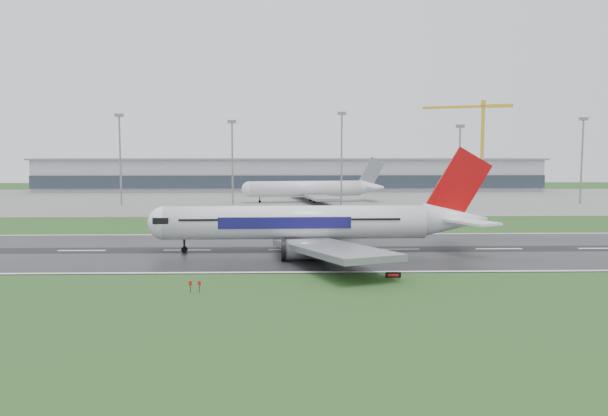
{
  "coord_description": "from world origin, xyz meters",
  "views": [
    {
      "loc": [
        -0.71,
        -114.18,
        18.65
      ],
      "look_at": [
        2.58,
        12.0,
        7.0
      ],
      "focal_mm": 35.65,
      "sensor_mm": 36.0,
      "label": 1
    }
  ],
  "objects": [
    {
      "name": "apron",
      "position": [
        0.0,
        125.0,
        0.04
      ],
      "size": [
        400.0,
        130.0,
        0.08
      ],
      "primitive_type": "cube",
      "color": "slate",
      "rests_on": "ground"
    },
    {
      "name": "tower_crane",
      "position": [
        100.81,
        200.0,
        22.76
      ],
      "size": [
        43.4,
        20.76,
        45.53
      ],
      "primitive_type": null,
      "rotation": [
        0.0,
        0.0,
        -0.41
      ],
      "color": "gold",
      "rests_on": "ground"
    },
    {
      "name": "floodmast_1",
      "position": [
        -59.79,
        100.0,
        15.49
      ],
      "size": [
        0.64,
        0.64,
        30.99
      ],
      "primitive_type": "cylinder",
      "color": "gray",
      "rests_on": "ground"
    },
    {
      "name": "runway",
      "position": [
        0.0,
        0.0,
        0.05
      ],
      "size": [
        400.0,
        45.0,
        0.1
      ],
      "primitive_type": "cube",
      "color": "black",
      "rests_on": "ground"
    },
    {
      "name": "ground",
      "position": [
        0.0,
        0.0,
        0.0
      ],
      "size": [
        520.0,
        520.0,
        0.0
      ],
      "primitive_type": "plane",
      "color": "#1F4519",
      "rests_on": "ground"
    },
    {
      "name": "floodmast_5",
      "position": [
        104.67,
        100.0,
        14.99
      ],
      "size": [
        0.64,
        0.64,
        29.98
      ],
      "primitive_type": "cylinder",
      "color": "gray",
      "rests_on": "ground"
    },
    {
      "name": "runway_sign",
      "position": [
        14.77,
        -26.69,
        0.52
      ],
      "size": [
        2.31,
        0.67,
        1.04
      ],
      "primitive_type": null,
      "rotation": [
        0.0,
        0.0,
        -0.18
      ],
      "color": "black",
      "rests_on": "ground"
    },
    {
      "name": "terminal",
      "position": [
        0.0,
        185.0,
        7.5
      ],
      "size": [
        240.0,
        36.0,
        15.0
      ],
      "primitive_type": "cube",
      "color": "#999CA4",
      "rests_on": "ground"
    },
    {
      "name": "floodmast_3",
      "position": [
        18.23,
        100.0,
        15.88
      ],
      "size": [
        0.64,
        0.64,
        31.76
      ],
      "primitive_type": "cylinder",
      "color": "gray",
      "rests_on": "ground"
    },
    {
      "name": "main_airliner",
      "position": [
        5.12,
        -2.24,
        9.48
      ],
      "size": [
        64.56,
        61.58,
        18.76
      ],
      "primitive_type": null,
      "rotation": [
        0.0,
        0.0,
        0.02
      ],
      "color": "white",
      "rests_on": "runway"
    },
    {
      "name": "parked_airliner",
      "position": [
        8.02,
        111.74,
        8.2
      ],
      "size": [
        63.06,
        59.91,
        16.25
      ],
      "primitive_type": null,
      "rotation": [
        0.0,
        0.0,
        0.16
      ],
      "color": "silver",
      "rests_on": "apron"
    },
    {
      "name": "floodmast_4",
      "position": [
        60.42,
        100.0,
        13.67
      ],
      "size": [
        0.64,
        0.64,
        27.33
      ],
      "primitive_type": "cylinder",
      "color": "gray",
      "rests_on": "ground"
    },
    {
      "name": "floodmast_2",
      "position": [
        -20.47,
        100.0,
        14.42
      ],
      "size": [
        0.64,
        0.64,
        28.84
      ],
      "primitive_type": "cylinder",
      "color": "gray",
      "rests_on": "ground"
    }
  ]
}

